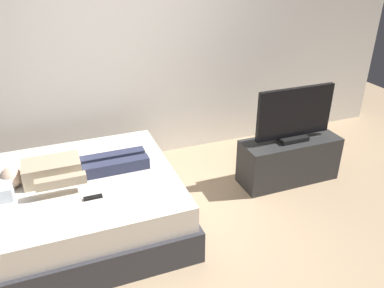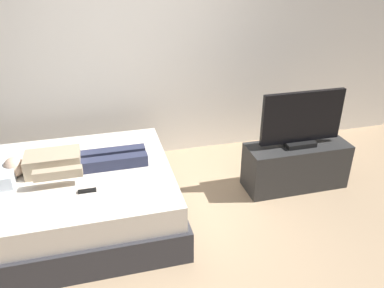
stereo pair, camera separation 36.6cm
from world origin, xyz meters
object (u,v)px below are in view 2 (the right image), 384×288
Objects in this scene: person at (68,162)px; tv_stand at (295,165)px; tv at (302,120)px; bed at (70,199)px; remote at (87,191)px.

person is 1.15× the size of tv_stand.
person is 2.32m from tv.
bed reaches higher than tv_stand.
tv reaches higher than tv_stand.
bed is at bearing 117.84° from remote.
bed is 2.22× the size of tv.
tv_stand is (2.17, 0.39, -0.30)m from remote.
person reaches higher than tv_stand.
tv_stand is at bearing 0.00° from tv.
tv_stand is at bearing 10.34° from remote.
tv is (2.17, 0.39, 0.24)m from remote.
bed is 13.01× the size of remote.
remote is at bearing -62.16° from bed.
remote reaches higher than tv_stand.
person is at bearing 179.76° from tv.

